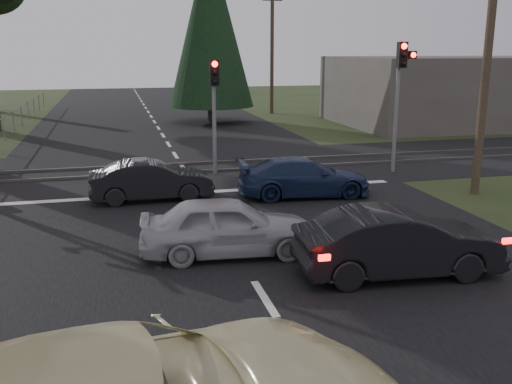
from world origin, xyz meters
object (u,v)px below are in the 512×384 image
object	(u,v)px
utility_pole_near	(489,40)
dark_car_far	(151,180)
traffic_signal_center	(214,97)
utility_pole_mid	(272,45)
utility_pole_far	(211,47)
silver_car	(227,226)
dark_hatchback	(398,243)
traffic_signal_right	(401,82)
blue_sedan	(304,177)

from	to	relation	value
utility_pole_near	dark_car_far	size ratio (longest dim) A/B	2.46
traffic_signal_center	utility_pole_mid	xyz separation A→B (m)	(7.50, 19.32, 1.92)
utility_pole_mid	utility_pole_near	bearing A→B (deg)	-90.00
utility_pole_far	silver_car	world-z (taller)	utility_pole_far
utility_pole_near	silver_car	distance (m)	10.24
traffic_signal_center	dark_hatchback	bearing A→B (deg)	-79.59
traffic_signal_right	silver_car	xyz separation A→B (m)	(-7.75, -7.02, -2.66)
dark_hatchback	blue_sedan	xyz separation A→B (m)	(0.24, 6.55, -0.08)
silver_car	utility_pole_mid	bearing A→B (deg)	-12.39
traffic_signal_right	traffic_signal_center	world-z (taller)	traffic_signal_right
traffic_signal_right	dark_hatchback	xyz separation A→B (m)	(-4.67, -9.02, -2.64)
traffic_signal_right	utility_pole_mid	distance (m)	20.60
dark_hatchback	traffic_signal_center	bearing A→B (deg)	14.54
utility_pole_mid	dark_hatchback	xyz separation A→B (m)	(-5.62, -29.55, -4.05)
dark_car_far	utility_pole_mid	bearing A→B (deg)	-25.06
utility_pole_near	dark_hatchback	xyz separation A→B (m)	(-5.62, -5.55, -4.05)
dark_hatchback	silver_car	size ratio (longest dim) A/B	1.07
blue_sedan	traffic_signal_right	bearing A→B (deg)	-55.68
traffic_signal_right	silver_car	bearing A→B (deg)	-137.81
utility_pole_near	dark_hatchback	world-z (taller)	utility_pole_near
utility_pole_far	dark_car_far	distance (m)	48.55
traffic_signal_center	utility_pole_mid	bearing A→B (deg)	68.79
traffic_signal_right	dark_car_far	xyz separation A→B (m)	(-9.04, -1.80, -2.71)
utility_pole_mid	dark_car_far	world-z (taller)	utility_pole_mid
utility_pole_mid	dark_car_far	bearing A→B (deg)	-114.12
traffic_signal_right	blue_sedan	size ratio (longest dim) A/B	1.14
blue_sedan	dark_car_far	world-z (taller)	dark_car_far
traffic_signal_center	dark_car_far	xyz separation A→B (m)	(-2.49, -3.00, -2.20)
utility_pole_mid	traffic_signal_right	bearing A→B (deg)	-92.66
traffic_signal_right	dark_hatchback	size ratio (longest dim) A/B	1.14
utility_pole_near	blue_sedan	xyz separation A→B (m)	(-5.39, 1.00, -4.13)
utility_pole_near	dark_hatchback	size ratio (longest dim) A/B	2.19
traffic_signal_right	utility_pole_near	size ratio (longest dim) A/B	0.52
traffic_signal_right	traffic_signal_center	xyz separation A→B (m)	(-6.55, 1.20, -0.51)
utility_pole_far	dark_hatchback	bearing A→B (deg)	-95.88
blue_sedan	dark_car_far	bearing A→B (deg)	86.84
traffic_signal_right	dark_car_far	size ratio (longest dim) A/B	1.28
dark_car_far	traffic_signal_right	bearing A→B (deg)	-79.68
dark_hatchback	dark_car_far	world-z (taller)	dark_hatchback
utility_pole_far	blue_sedan	distance (m)	48.48
traffic_signal_center	dark_car_far	bearing A→B (deg)	-129.70
utility_pole_near	traffic_signal_center	bearing A→B (deg)	148.05
utility_pole_far	blue_sedan	bearing A→B (deg)	-96.40
silver_car	dark_car_far	xyz separation A→B (m)	(-1.29, 5.22, -0.05)
utility_pole_near	utility_pole_mid	distance (m)	24.00
traffic_signal_center	utility_pole_far	size ratio (longest dim) A/B	0.46
utility_pole_near	silver_car	xyz separation A→B (m)	(-8.70, -3.55, -4.07)
utility_pole_near	utility_pole_mid	bearing A→B (deg)	90.00
dark_hatchback	dark_car_far	xyz separation A→B (m)	(-4.37, 7.22, -0.08)
traffic_signal_center	utility_pole_near	world-z (taller)	utility_pole_near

